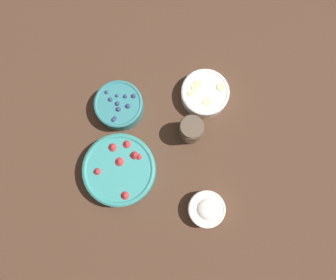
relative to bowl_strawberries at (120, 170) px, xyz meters
name	(u,v)px	position (x,y,z in m)	size (l,w,h in m)	color
ground_plane	(194,151)	(-0.23, -0.11, -0.04)	(4.00, 4.00, 0.00)	#4C3323
bowl_strawberries	(120,170)	(0.00, 0.00, 0.00)	(0.24, 0.24, 0.08)	teal
bowl_blueberries	(119,105)	(0.05, -0.21, 0.00)	(0.16, 0.16, 0.07)	teal
bowl_bananas	(204,93)	(-0.23, -0.31, -0.01)	(0.16, 0.16, 0.05)	white
bowl_cream	(206,209)	(-0.30, 0.07, -0.01)	(0.12, 0.12, 0.06)	white
jar_chocolate	(191,130)	(-0.21, -0.17, 0.01)	(0.08, 0.08, 0.10)	brown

